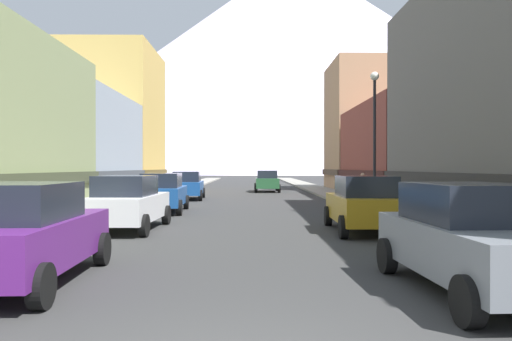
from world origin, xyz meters
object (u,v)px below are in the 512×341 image
object	(u,v)px
car_right_0	(473,238)
car_right_1	(364,203)
streetlamp_right	(375,121)
car_left_2	(162,193)
car_driving_0	(267,181)
car_left_3	(187,185)
car_left_0	(23,233)
potted_plant_1	(463,215)
car_left_1	(128,203)
trash_bin_right	(474,218)
pedestrian_0	(363,189)

from	to	relation	value
car_right_0	car_right_1	distance (m)	7.75
streetlamp_right	car_right_0	bearing A→B (deg)	-96.99
car_left_2	car_driving_0	bearing A→B (deg)	74.02
car_left_2	car_left_3	xyz separation A→B (m)	(0.00, 9.08, 0.00)
car_left_0	potted_plant_1	xyz separation A→B (m)	(10.80, 7.20, -0.39)
car_left_1	car_right_1	xyz separation A→B (m)	(7.60, -0.48, 0.00)
car_left_0	potted_plant_1	world-z (taller)	car_left_0
car_right_1	trash_bin_right	bearing A→B (deg)	-40.03
car_right_0	trash_bin_right	size ratio (longest dim) A/B	4.56
car_left_1	car_left_2	bearing A→B (deg)	89.96
car_right_1	car_left_0	bearing A→B (deg)	-137.13
car_driving_0	potted_plant_1	distance (m)	26.22
car_left_3	car_right_0	bearing A→B (deg)	-72.28
potted_plant_1	streetlamp_right	world-z (taller)	streetlamp_right
car_left_2	potted_plant_1	xyz separation A→B (m)	(10.80, -6.80, -0.39)
streetlamp_right	car_left_3	bearing A→B (deg)	129.45
car_left_3	streetlamp_right	bearing A→B (deg)	-50.55
trash_bin_right	car_right_0	bearing A→B (deg)	-114.47
car_left_2	pedestrian_0	world-z (taller)	car_left_2
car_right_1	potted_plant_1	distance (m)	3.23
car_left_2	car_right_0	distance (m)	16.54
car_right_0	car_driving_0	world-z (taller)	same
car_left_3	pedestrian_0	bearing A→B (deg)	-26.48
potted_plant_1	pedestrian_0	distance (m)	10.90
streetlamp_right	potted_plant_1	bearing A→B (deg)	-70.86
pedestrian_0	car_left_0	bearing A→B (deg)	-119.08
car_right_0	car_driving_0	size ratio (longest dim) A/B	1.02
car_left_0	potted_plant_1	bearing A→B (deg)	33.69
car_left_0	trash_bin_right	xyz separation A→B (m)	(10.15, 4.91, -0.26)
trash_bin_right	streetlamp_right	bearing A→B (deg)	98.08
car_right_1	trash_bin_right	world-z (taller)	car_right_1
car_left_1	pedestrian_0	bearing A→B (deg)	46.35
car_right_0	pedestrian_0	bearing A→B (deg)	82.56
car_right_1	trash_bin_right	xyz separation A→B (m)	(2.55, -2.14, -0.26)
car_right_1	streetlamp_right	distance (m)	6.00
potted_plant_1	car_right_0	bearing A→B (deg)	-112.07
car_left_3	car_left_2	bearing A→B (deg)	-90.00
car_left_1	car_driving_0	distance (m)	25.89
car_driving_0	potted_plant_1	size ratio (longest dim) A/B	5.70
car_left_1	car_driving_0	bearing A→B (deg)	77.96
car_left_0	car_right_1	bearing A→B (deg)	42.87
car_left_0	trash_bin_right	distance (m)	11.28
car_left_1	car_right_1	size ratio (longest dim) A/B	1.00
car_left_2	car_right_1	distance (m)	10.29
car_left_3	trash_bin_right	size ratio (longest dim) A/B	4.56
car_left_3	car_driving_0	size ratio (longest dim) A/B	1.02
car_left_1	streetlamp_right	world-z (taller)	streetlamp_right
car_left_1	car_right_0	xyz separation A→B (m)	(7.60, -8.23, 0.00)
car_left_0	car_left_1	bearing A→B (deg)	90.03
car_left_0	car_right_0	size ratio (longest dim) A/B	1.00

